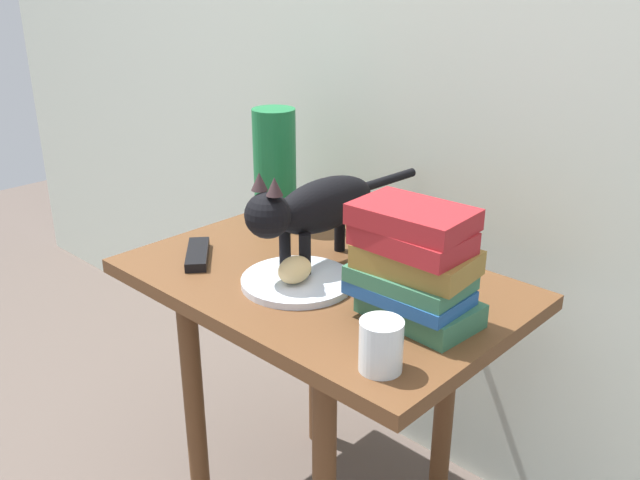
# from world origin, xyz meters

# --- Properties ---
(back_panel) EXTENTS (4.00, 0.04, 2.20)m
(back_panel) POSITION_xyz_m (0.00, 0.38, 1.10)
(back_panel) COLOR silver
(back_panel) RESTS_ON ground
(side_table) EXTENTS (0.80, 0.52, 0.61)m
(side_table) POSITION_xyz_m (0.00, 0.00, 0.52)
(side_table) COLOR brown
(side_table) RESTS_ON ground
(plate) EXTENTS (0.22, 0.22, 0.01)m
(plate) POSITION_xyz_m (-0.01, -0.06, 0.62)
(plate) COLOR silver
(plate) RESTS_ON side_table
(bread_roll) EXTENTS (0.08, 0.09, 0.05)m
(bread_roll) POSITION_xyz_m (0.00, -0.07, 0.65)
(bread_roll) COLOR #E0BC7A
(bread_roll) RESTS_ON plate
(cat) EXTENTS (0.10, 0.48, 0.23)m
(cat) POSITION_xyz_m (-0.04, 0.02, 0.75)
(cat) COLOR black
(cat) RESTS_ON side_table
(book_stack) EXTENTS (0.22, 0.15, 0.21)m
(book_stack) POSITION_xyz_m (0.24, -0.02, 0.72)
(book_stack) COLOR #336B4C
(book_stack) RESTS_ON side_table
(green_vase) EXTENTS (0.10, 0.10, 0.28)m
(green_vase) POSITION_xyz_m (-0.30, 0.16, 0.75)
(green_vase) COLOR #196B38
(green_vase) RESTS_ON side_table
(candle_jar) EXTENTS (0.07, 0.07, 0.08)m
(candle_jar) POSITION_xyz_m (0.30, -0.18, 0.65)
(candle_jar) COLOR silver
(candle_jar) RESTS_ON side_table
(tv_remote) EXTENTS (0.14, 0.13, 0.02)m
(tv_remote) POSITION_xyz_m (-0.25, -0.12, 0.62)
(tv_remote) COLOR black
(tv_remote) RESTS_ON side_table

